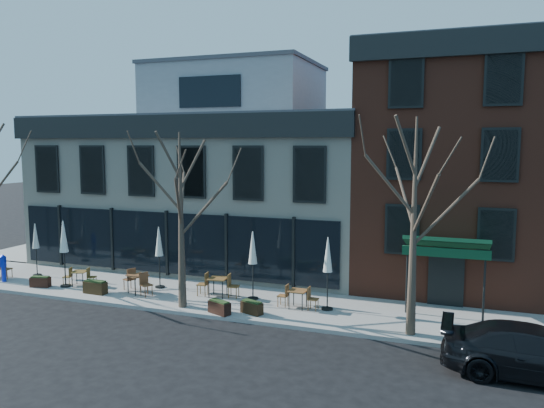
% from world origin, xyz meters
% --- Properties ---
extents(ground, '(120.00, 120.00, 0.00)m').
position_xyz_m(ground, '(0.00, 0.00, 0.00)').
color(ground, black).
rests_on(ground, ground).
extents(sidewalk_front, '(33.50, 4.70, 0.15)m').
position_xyz_m(sidewalk_front, '(3.25, -2.15, 0.07)').
color(sidewalk_front, gray).
rests_on(sidewalk_front, ground).
extents(sidewalk_side, '(4.50, 12.00, 0.15)m').
position_xyz_m(sidewalk_side, '(-11.25, 6.00, 0.07)').
color(sidewalk_side, gray).
rests_on(sidewalk_side, ground).
extents(corner_building, '(18.39, 10.39, 11.10)m').
position_xyz_m(corner_building, '(0.07, 5.07, 4.72)').
color(corner_building, beige).
rests_on(corner_building, ground).
extents(red_brick_building, '(8.20, 11.78, 11.18)m').
position_xyz_m(red_brick_building, '(13.00, 4.98, 5.64)').
color(red_brick_building, brown).
rests_on(red_brick_building, ground).
extents(tree_mid, '(3.50, 3.55, 7.04)m').
position_xyz_m(tree_mid, '(3.01, -3.90, 3.79)').
color(tree_mid, '#382B21').
rests_on(tree_mid, sidewalk_front).
extents(tree_right, '(3.72, 3.77, 7.48)m').
position_xyz_m(tree_right, '(12.01, -3.90, 4.02)').
color(tree_right, '#382B21').
rests_on(tree_right, sidewalk_front).
extents(parked_sedan, '(5.18, 2.11, 1.50)m').
position_xyz_m(parked_sedan, '(15.66, -5.92, 0.75)').
color(parked_sedan, black).
rests_on(parked_sedan, ground).
extents(call_box, '(0.26, 0.26, 1.33)m').
position_xyz_m(call_box, '(-7.02, -3.39, 0.85)').
color(call_box, '#0E23B8').
rests_on(call_box, sidewalk_front).
extents(cafe_set_1, '(1.61, 0.84, 0.82)m').
position_xyz_m(cafe_set_1, '(-3.14, -2.69, 0.57)').
color(cafe_set_1, brown).
rests_on(cafe_set_1, sidewalk_front).
extents(cafe_set_2, '(1.92, 1.22, 1.00)m').
position_xyz_m(cafe_set_2, '(0.13, -2.83, 0.66)').
color(cafe_set_2, brown).
rests_on(cafe_set_2, sidewalk_front).
extents(cafe_set_4, '(1.94, 0.85, 1.00)m').
position_xyz_m(cafe_set_4, '(3.71, -2.09, 0.66)').
color(cafe_set_4, brown).
rests_on(cafe_set_4, sidewalk_front).
extents(cafe_set_5, '(1.73, 0.71, 0.91)m').
position_xyz_m(cafe_set_5, '(7.46, -2.49, 0.62)').
color(cafe_set_5, brown).
rests_on(cafe_set_5, sidewalk_front).
extents(umbrella_0, '(0.42, 0.42, 2.64)m').
position_xyz_m(umbrella_0, '(-6.43, -1.91, 2.01)').
color(umbrella_0, black).
rests_on(umbrella_0, sidewalk_front).
extents(umbrella_1, '(0.49, 0.49, 3.08)m').
position_xyz_m(umbrella_1, '(-3.62, -3.08, 2.33)').
color(umbrella_1, black).
rests_on(umbrella_1, sidewalk_front).
extents(umbrella_2, '(0.45, 0.45, 2.82)m').
position_xyz_m(umbrella_2, '(0.57, -1.71, 2.14)').
color(umbrella_2, black).
rests_on(umbrella_2, sidewalk_front).
extents(umbrella_3, '(0.47, 0.47, 2.92)m').
position_xyz_m(umbrella_3, '(5.28, -1.94, 2.21)').
color(umbrella_3, black).
rests_on(umbrella_3, sidewalk_front).
extents(umbrella_4, '(0.47, 0.47, 2.92)m').
position_xyz_m(umbrella_4, '(8.61, -2.24, 2.21)').
color(umbrella_4, black).
rests_on(umbrella_4, sidewalk_front).
extents(planter_0, '(0.95, 0.56, 0.50)m').
position_xyz_m(planter_0, '(-4.67, -3.54, 0.40)').
color(planter_0, black).
rests_on(planter_0, sidewalk_front).
extents(planter_1, '(1.06, 0.46, 0.59)m').
position_xyz_m(planter_1, '(-1.57, -3.55, 0.44)').
color(planter_1, '#302110').
rests_on(planter_1, sidewalk_front).
extents(planter_2, '(1.02, 0.71, 0.53)m').
position_xyz_m(planter_2, '(4.80, -4.20, 0.41)').
color(planter_2, black).
rests_on(planter_2, sidewalk_front).
extents(planter_3, '(0.98, 0.65, 0.51)m').
position_xyz_m(planter_3, '(5.98, -3.75, 0.40)').
color(planter_3, black).
rests_on(planter_3, sidewalk_front).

